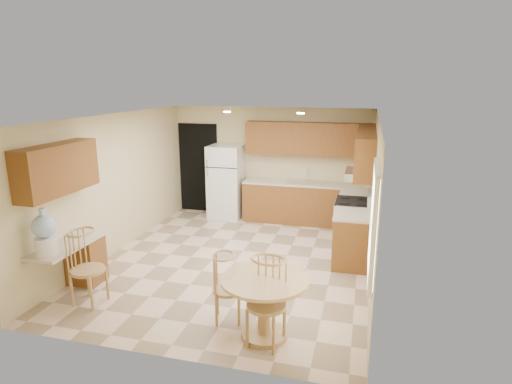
% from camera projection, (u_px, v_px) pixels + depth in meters
% --- Properties ---
extents(floor, '(5.50, 5.50, 0.00)m').
position_uv_depth(floor, '(235.00, 262.00, 7.44)').
color(floor, beige).
rests_on(floor, ground).
extents(ceiling, '(4.50, 5.50, 0.02)m').
position_uv_depth(ceiling, '(233.00, 116.00, 6.82)').
color(ceiling, white).
rests_on(ceiling, wall_back).
extents(wall_back, '(4.50, 0.02, 2.50)m').
position_uv_depth(wall_back, '(270.00, 163.00, 9.71)').
color(wall_back, '#CCB989').
rests_on(wall_back, floor).
extents(wall_front, '(4.50, 0.02, 2.50)m').
position_uv_depth(wall_front, '(157.00, 254.00, 4.55)').
color(wall_front, '#CCB989').
rests_on(wall_front, floor).
extents(wall_left, '(0.02, 5.50, 2.50)m').
position_uv_depth(wall_left, '(115.00, 184.00, 7.68)').
color(wall_left, '#CCB989').
rests_on(wall_left, floor).
extents(wall_right, '(0.02, 5.50, 2.50)m').
position_uv_depth(wall_right, '(373.00, 201.00, 6.58)').
color(wall_right, '#CCB989').
rests_on(wall_right, floor).
extents(doorway, '(0.90, 0.02, 2.10)m').
position_uv_depth(doorway, '(199.00, 168.00, 10.17)').
color(doorway, black).
rests_on(doorway, floor).
extents(base_cab_back, '(2.75, 0.60, 0.87)m').
position_uv_depth(base_cab_back, '(306.00, 204.00, 9.42)').
color(base_cab_back, brown).
rests_on(base_cab_back, floor).
extents(counter_back, '(2.75, 0.63, 0.04)m').
position_uv_depth(counter_back, '(306.00, 184.00, 9.30)').
color(counter_back, beige).
rests_on(counter_back, base_cab_back).
extents(base_cab_right_a, '(0.60, 0.59, 0.87)m').
position_uv_depth(base_cab_right_a, '(355.00, 215.00, 8.60)').
color(base_cab_right_a, brown).
rests_on(base_cab_right_a, floor).
extents(counter_right_a, '(0.63, 0.59, 0.04)m').
position_uv_depth(counter_right_a, '(356.00, 193.00, 8.48)').
color(counter_right_a, beige).
rests_on(counter_right_a, base_cab_right_a).
extents(base_cab_right_b, '(0.60, 0.80, 0.87)m').
position_uv_depth(base_cab_right_b, '(352.00, 240.00, 7.23)').
color(base_cab_right_b, brown).
rests_on(base_cab_right_b, floor).
extents(counter_right_b, '(0.63, 0.80, 0.04)m').
position_uv_depth(counter_right_b, '(353.00, 215.00, 7.12)').
color(counter_right_b, beige).
rests_on(counter_right_b, base_cab_right_b).
extents(upper_cab_back, '(2.75, 0.33, 0.70)m').
position_uv_depth(upper_cab_back, '(309.00, 139.00, 9.19)').
color(upper_cab_back, brown).
rests_on(upper_cab_back, wall_back).
extents(upper_cab_right, '(0.33, 2.42, 0.70)m').
position_uv_depth(upper_cab_right, '(366.00, 151.00, 7.61)').
color(upper_cab_right, brown).
rests_on(upper_cab_right, wall_right).
extents(upper_cab_left, '(0.33, 1.40, 0.70)m').
position_uv_depth(upper_cab_left, '(58.00, 169.00, 5.99)').
color(upper_cab_left, brown).
rests_on(upper_cab_left, wall_left).
extents(sink, '(0.78, 0.44, 0.01)m').
position_uv_depth(sink, '(305.00, 182.00, 9.30)').
color(sink, silver).
rests_on(sink, counter_back).
extents(range_hood, '(0.50, 0.76, 0.14)m').
position_uv_depth(range_hood, '(359.00, 174.00, 7.71)').
color(range_hood, silver).
rests_on(range_hood, upper_cab_right).
extents(desk_pedestal, '(0.48, 0.42, 0.72)m').
position_uv_depth(desk_pedestal, '(86.00, 260.00, 6.61)').
color(desk_pedestal, brown).
rests_on(desk_pedestal, floor).
extents(desk_top, '(0.50, 1.20, 0.04)m').
position_uv_depth(desk_top, '(67.00, 246.00, 6.15)').
color(desk_top, beige).
rests_on(desk_top, desk_pedestal).
extents(window, '(0.06, 1.12, 1.30)m').
position_uv_depth(window, '(374.00, 223.00, 4.79)').
color(window, white).
rests_on(window, wall_right).
extents(can_light_a, '(0.14, 0.14, 0.02)m').
position_uv_depth(can_light_a, '(227.00, 112.00, 8.07)').
color(can_light_a, white).
rests_on(can_light_a, ceiling).
extents(can_light_b, '(0.14, 0.14, 0.02)m').
position_uv_depth(can_light_b, '(301.00, 113.00, 7.73)').
color(can_light_b, white).
rests_on(can_light_b, ceiling).
extents(refrigerator, '(0.73, 0.71, 1.66)m').
position_uv_depth(refrigerator, '(226.00, 182.00, 9.72)').
color(refrigerator, white).
rests_on(refrigerator, floor).
extents(stove, '(0.65, 0.76, 1.09)m').
position_uv_depth(stove, '(352.00, 224.00, 7.96)').
color(stove, white).
rests_on(stove, floor).
extents(dining_table, '(1.06, 1.06, 0.78)m').
position_uv_depth(dining_table, '(265.00, 299.00, 5.12)').
color(dining_table, tan).
rests_on(dining_table, floor).
extents(chair_table_a, '(0.40, 0.52, 0.91)m').
position_uv_depth(chair_table_a, '(225.00, 284.00, 5.40)').
color(chair_table_a, tan).
rests_on(chair_table_a, floor).
extents(chair_table_b, '(0.47, 0.48, 1.06)m').
position_uv_depth(chair_table_b, '(264.00, 298.00, 4.86)').
color(chair_table_b, tan).
rests_on(chair_table_b, floor).
extents(chair_desk, '(0.47, 0.60, 1.05)m').
position_uv_depth(chair_desk, '(82.00, 263.00, 5.81)').
color(chair_desk, tan).
rests_on(chair_desk, floor).
extents(water_crock, '(0.31, 0.31, 0.65)m').
position_uv_depth(water_crock, '(45.00, 234.00, 5.71)').
color(water_crock, white).
rests_on(water_crock, desk_top).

